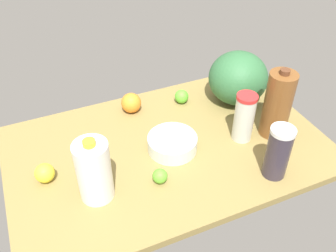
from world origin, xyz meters
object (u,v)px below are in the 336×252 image
at_px(tumbler_cup, 244,117).
at_px(mixing_bowl, 172,143).
at_px(chocolate_milk_jug, 277,105).
at_px(orange_by_jug, 131,103).
at_px(watermelon, 238,78).
at_px(shaker_bottle, 278,152).
at_px(lemon_loose, 45,173).
at_px(lime_near_front, 160,176).
at_px(milk_jug, 94,171).
at_px(lime_beside_bowl, 182,97).

relative_size(tumbler_cup, mixing_bowl, 1.07).
height_order(chocolate_milk_jug, orange_by_jug, chocolate_milk_jug).
height_order(mixing_bowl, watermelon, watermelon).
xyz_separation_m(shaker_bottle, chocolate_milk_jug, (0.13, 0.19, 0.03)).
bearing_deg(lemon_loose, lime_near_front, -24.56).
relative_size(tumbler_cup, shaker_bottle, 0.99).
relative_size(milk_jug, orange_by_jug, 2.79).
bearing_deg(lime_near_front, orange_by_jug, 83.99).
bearing_deg(tumbler_cup, milk_jug, -174.48).
height_order(milk_jug, chocolate_milk_jug, chocolate_milk_jug).
bearing_deg(milk_jug, chocolate_milk_jug, 2.86).
height_order(chocolate_milk_jug, lime_beside_bowl, chocolate_milk_jug).
relative_size(lime_beside_bowl, lemon_loose, 0.89).
relative_size(tumbler_cup, orange_by_jug, 2.34).
xyz_separation_m(watermelon, chocolate_milk_jug, (0.01, -0.25, 0.02)).
bearing_deg(chocolate_milk_jug, watermelon, 93.32).
bearing_deg(lemon_loose, shaker_bottle, -21.25).
bearing_deg(milk_jug, lime_near_front, -8.06).
relative_size(orange_by_jug, lime_near_front, 1.62).
bearing_deg(shaker_bottle, watermelon, 75.38).
bearing_deg(lime_near_front, milk_jug, 171.94).
xyz_separation_m(shaker_bottle, lemon_loose, (-0.74, 0.29, -0.07)).
bearing_deg(watermelon, lime_beside_bowl, 160.91).
distance_m(shaker_bottle, lemon_loose, 0.80).
bearing_deg(orange_by_jug, mixing_bowl, -77.96).
height_order(milk_jug, tumbler_cup, milk_jug).
xyz_separation_m(milk_jug, orange_by_jug, (0.26, 0.39, -0.07)).
xyz_separation_m(tumbler_cup, lime_beside_bowl, (-0.11, 0.31, -0.07)).
xyz_separation_m(orange_by_jug, lime_beside_bowl, (0.22, -0.03, -0.01)).
bearing_deg(shaker_bottle, mixing_bowl, 136.76).
height_order(shaker_bottle, lime_near_front, shaker_bottle).
relative_size(mixing_bowl, chocolate_milk_jug, 0.65).
height_order(lime_near_front, lemon_loose, lemon_loose).
bearing_deg(milk_jug, shaker_bottle, -14.53).
relative_size(milk_jug, lemon_loose, 3.48).
xyz_separation_m(shaker_bottle, orange_by_jug, (-0.34, 0.55, -0.06)).
bearing_deg(mixing_bowl, orange_by_jug, 102.04).
xyz_separation_m(mixing_bowl, watermelon, (0.39, 0.18, 0.09)).
height_order(chocolate_milk_jug, lime_near_front, chocolate_milk_jug).
bearing_deg(lime_beside_bowl, orange_by_jug, 173.09).
bearing_deg(orange_by_jug, shaker_bottle, -58.45).
bearing_deg(tumbler_cup, chocolate_milk_jug, -9.39).
xyz_separation_m(mixing_bowl, lime_near_front, (-0.11, -0.13, -0.00)).
bearing_deg(watermelon, tumbler_cup, -116.36).
xyz_separation_m(mixing_bowl, orange_by_jug, (-0.06, 0.29, 0.01)).
bearing_deg(lime_near_front, chocolate_milk_jug, 7.38).
relative_size(watermelon, lemon_loose, 3.70).
bearing_deg(orange_by_jug, lime_near_front, -96.01).
bearing_deg(mixing_bowl, tumbler_cup, -9.68).
xyz_separation_m(chocolate_milk_jug, orange_by_jug, (-0.47, 0.36, -0.09)).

